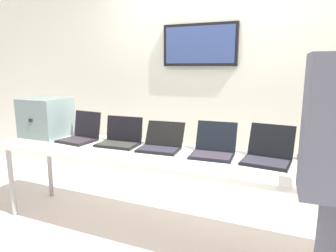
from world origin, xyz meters
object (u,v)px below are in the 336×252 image
(laptop_station_0, at_px, (81,134))
(laptop_station_1, at_px, (120,138))
(laptop_station_3, at_px, (214,148))
(laptop_station_5, at_px, (333,161))
(coffee_mug, at_px, (333,180))
(equipment_box, at_px, (46,117))
(workbench, at_px, (181,161))
(laptop_station_2, at_px, (161,143))
(laptop_station_4, at_px, (268,154))

(laptop_station_0, height_order, laptop_station_1, laptop_station_0)
(laptop_station_3, height_order, laptop_station_5, laptop_station_5)
(coffee_mug, bearing_deg, equipment_box, 172.29)
(workbench, height_order, coffee_mug, coffee_mug)
(laptop_station_1, height_order, laptop_station_2, laptop_station_1)
(workbench, bearing_deg, coffee_mug, -13.16)
(laptop_station_1, bearing_deg, laptop_station_0, -177.50)
(workbench, distance_m, laptop_station_3, 0.29)
(workbench, bearing_deg, equipment_box, 176.21)
(workbench, relative_size, laptop_station_5, 9.33)
(equipment_box, relative_size, laptop_station_3, 1.15)
(laptop_station_1, xyz_separation_m, laptop_station_3, (0.88, 0.02, 0.00))
(laptop_station_0, relative_size, laptop_station_5, 0.92)
(laptop_station_5, bearing_deg, workbench, -174.02)
(workbench, relative_size, laptop_station_2, 9.56)
(laptop_station_2, relative_size, laptop_station_3, 1.01)
(coffee_mug, bearing_deg, laptop_station_2, 164.64)
(workbench, bearing_deg, laptop_station_4, 9.93)
(laptop_station_2, bearing_deg, laptop_station_1, -179.02)
(laptop_station_3, height_order, coffee_mug, laptop_station_3)
(laptop_station_3, bearing_deg, laptop_station_5, -0.05)
(laptop_station_2, bearing_deg, equipment_box, -179.78)
(laptop_station_0, relative_size, laptop_station_1, 0.92)
(workbench, distance_m, coffee_mug, 1.10)
(laptop_station_4, bearing_deg, laptop_station_3, -179.98)
(laptop_station_1, distance_m, laptop_station_4, 1.30)
(laptop_station_4, relative_size, coffee_mug, 4.55)
(laptop_station_2, xyz_separation_m, laptop_station_3, (0.47, 0.01, 0.01))
(workbench, distance_m, laptop_station_0, 1.08)
(laptop_station_2, bearing_deg, coffee_mug, -15.36)
(laptop_station_4, xyz_separation_m, laptop_station_5, (0.44, -0.00, -0.00))
(laptop_station_2, xyz_separation_m, laptop_station_5, (1.33, 0.01, 0.01))
(laptop_station_0, distance_m, laptop_station_1, 0.44)
(equipment_box, relative_size, coffee_mug, 4.79)
(laptop_station_0, relative_size, laptop_station_2, 0.95)
(laptop_station_2, relative_size, coffee_mug, 4.22)
(laptop_station_5, bearing_deg, coffee_mug, -94.77)
(laptop_station_5, bearing_deg, laptop_station_2, -179.60)
(laptop_station_3, xyz_separation_m, laptop_station_5, (0.86, -0.00, 0.00))
(equipment_box, relative_size, laptop_station_2, 1.13)
(laptop_station_2, xyz_separation_m, laptop_station_4, (0.89, 0.01, 0.01))
(laptop_station_0, xyz_separation_m, laptop_station_4, (1.74, 0.04, -0.00))
(coffee_mug, bearing_deg, workbench, 166.84)
(laptop_station_1, xyz_separation_m, coffee_mug, (1.71, -0.35, -0.01))
(workbench, bearing_deg, laptop_station_5, 5.98)
(workbench, height_order, laptop_station_4, laptop_station_4)
(laptop_station_0, height_order, laptop_station_4, laptop_station_0)
(workbench, xyz_separation_m, equipment_box, (-1.52, 0.10, 0.24))
(workbench, xyz_separation_m, laptop_station_0, (-1.08, 0.08, 0.11))
(laptop_station_3, height_order, laptop_station_4, laptop_station_4)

